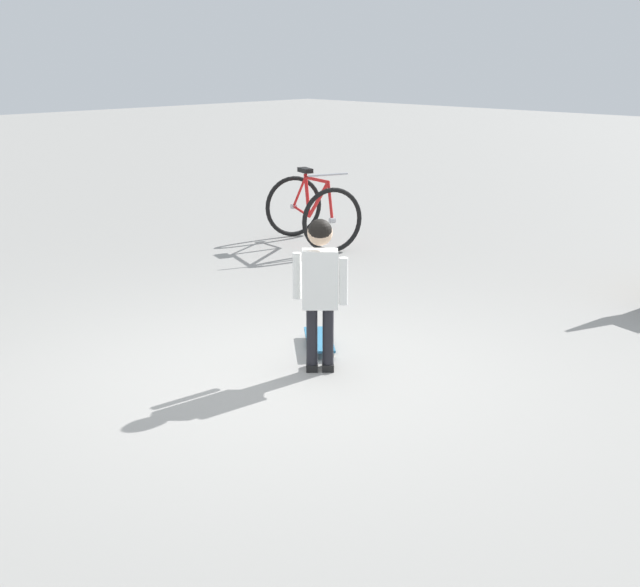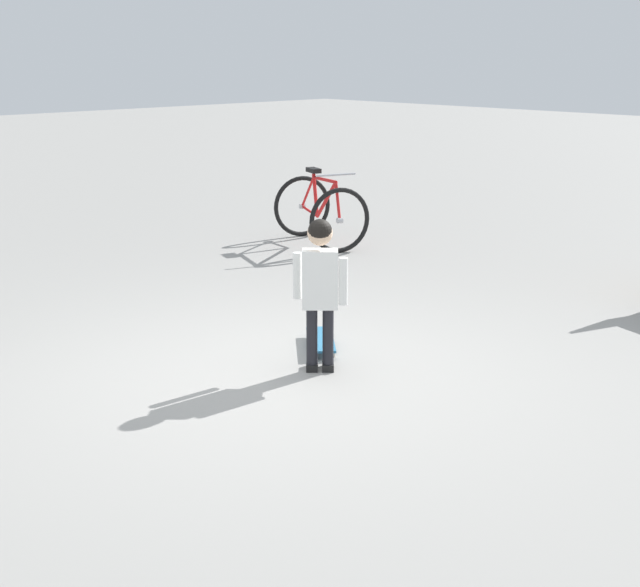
% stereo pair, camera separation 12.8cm
% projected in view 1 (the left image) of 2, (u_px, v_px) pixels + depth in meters
% --- Properties ---
extents(ground_plane, '(50.00, 50.00, 0.00)m').
position_uv_depth(ground_plane, '(267.00, 377.00, 6.30)').
color(ground_plane, gray).
extents(child_person, '(0.39, 0.28, 1.06)m').
position_uv_depth(child_person, '(320.00, 278.00, 6.25)').
color(child_person, black).
rests_on(child_person, ground).
extents(skateboard, '(0.58, 0.54, 0.07)m').
position_uv_depth(skateboard, '(319.00, 340.00, 6.89)').
color(skateboard, teal).
rests_on(skateboard, ground).
extents(bicycle_near, '(1.25, 1.03, 0.85)m').
position_uv_depth(bicycle_near, '(312.00, 211.00, 10.45)').
color(bicycle_near, black).
rests_on(bicycle_near, ground).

